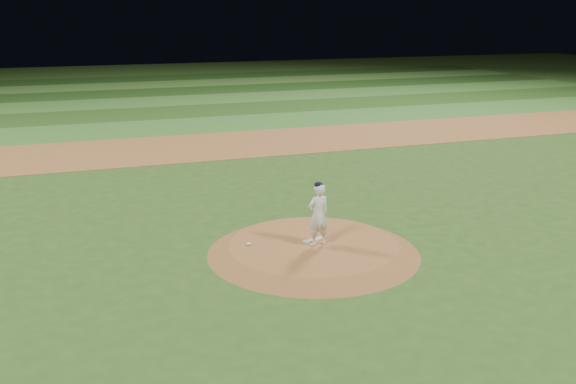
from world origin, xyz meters
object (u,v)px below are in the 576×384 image
Objects in this scene: pitcher_on_mound at (318,214)px; pitchers_mound at (313,248)px; rosin_bag at (249,244)px; pitching_rubber at (314,240)px.

pitchers_mound is at bearing 120.88° from pitcher_on_mound.
pitchers_mound is 3.26× the size of pitcher_on_mound.
rosin_bag is 0.07× the size of pitcher_on_mound.
pitching_rubber is 1.74m from rosin_bag.
pitching_rubber is (0.12, 0.23, 0.14)m from pitchers_mound.
pitchers_mound is at bearing -132.38° from pitching_rubber.
rosin_bag reaches higher than pitching_rubber.
rosin_bag is at bearing 160.96° from pitcher_on_mound.
pitchers_mound is 8.20× the size of pitching_rubber.
pitcher_on_mound is (0.07, -0.12, 0.96)m from pitchers_mound.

